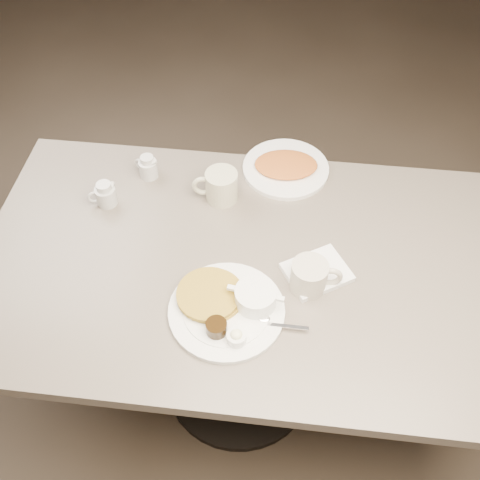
# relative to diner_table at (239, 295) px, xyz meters

# --- Properties ---
(room) EXTENTS (7.04, 8.04, 2.84)m
(room) POSITION_rel_diner_table_xyz_m (0.00, 0.00, 0.82)
(room) COLOR #4C3F33
(room) RESTS_ON ground
(diner_table) EXTENTS (1.50, 0.90, 0.75)m
(diner_table) POSITION_rel_diner_table_xyz_m (0.00, 0.00, 0.00)
(diner_table) COLOR slate
(diner_table) RESTS_ON ground
(main_plate) EXTENTS (0.39, 0.35, 0.07)m
(main_plate) POSITION_rel_diner_table_xyz_m (-0.01, -0.16, 0.19)
(main_plate) COLOR white
(main_plate) RESTS_ON diner_table
(coffee_mug_near) EXTENTS (0.14, 0.11, 0.09)m
(coffee_mug_near) POSITION_rel_diner_table_xyz_m (0.20, -0.06, 0.22)
(coffee_mug_near) COLOR beige
(coffee_mug_near) RESTS_ON diner_table
(napkin) EXTENTS (0.21, 0.20, 0.02)m
(napkin) POSITION_rel_diner_table_xyz_m (0.22, -0.02, 0.18)
(napkin) COLOR white
(napkin) RESTS_ON diner_table
(coffee_mug_far) EXTENTS (0.15, 0.11, 0.10)m
(coffee_mug_far) POSITION_rel_diner_table_xyz_m (-0.09, 0.24, 0.22)
(coffee_mug_far) COLOR beige
(coffee_mug_far) RESTS_ON diner_table
(creamer_left) EXTENTS (0.09, 0.07, 0.08)m
(creamer_left) POSITION_rel_diner_table_xyz_m (-0.43, 0.18, 0.21)
(creamer_left) COLOR silver
(creamer_left) RESTS_ON diner_table
(creamer_right) EXTENTS (0.08, 0.06, 0.08)m
(creamer_right) POSITION_rel_diner_table_xyz_m (-0.33, 0.31, 0.21)
(creamer_right) COLOR silver
(creamer_right) RESTS_ON diner_table
(hash_plate) EXTENTS (0.31, 0.31, 0.04)m
(hash_plate) POSITION_rel_diner_table_xyz_m (0.11, 0.39, 0.18)
(hash_plate) COLOR white
(hash_plate) RESTS_ON diner_table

